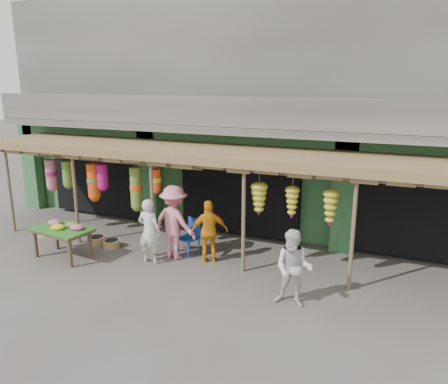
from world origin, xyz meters
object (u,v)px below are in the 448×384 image
at_px(person_shopper, 174,222).
at_px(person_right, 294,268).
at_px(blue_chair, 191,234).
at_px(person_front, 149,231).
at_px(person_vendor, 209,231).
at_px(flower_table, 63,230).

bearing_deg(person_shopper, person_right, 171.00).
xyz_separation_m(blue_chair, person_front, (-0.70, -0.92, 0.30)).
xyz_separation_m(person_right, person_shopper, (-3.44, 1.24, 0.16)).
bearing_deg(person_vendor, person_shopper, -23.69).
xyz_separation_m(flower_table, person_right, (6.11, -0.13, 0.04)).
distance_m(flower_table, person_vendor, 3.80).
xyz_separation_m(person_front, person_vendor, (1.37, 0.63, -0.03)).
xyz_separation_m(blue_chair, person_vendor, (0.67, -0.29, 0.27)).
relative_size(person_front, person_vendor, 1.03).
bearing_deg(blue_chair, flower_table, -130.81).
distance_m(flower_table, person_right, 6.11).
relative_size(blue_chair, person_right, 0.60).
bearing_deg(person_front, person_shopper, -131.05).
distance_m(blue_chair, person_front, 1.19).
distance_m(person_front, person_shopper, 0.68).
height_order(person_right, person_vendor, person_right).
height_order(flower_table, person_front, person_front).
height_order(flower_table, person_shopper, person_shopper).
height_order(person_front, person_shopper, person_shopper).
height_order(flower_table, person_vendor, person_vendor).
relative_size(blue_chair, person_vendor, 0.60).
xyz_separation_m(blue_chair, person_shopper, (-0.26, -0.41, 0.43)).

